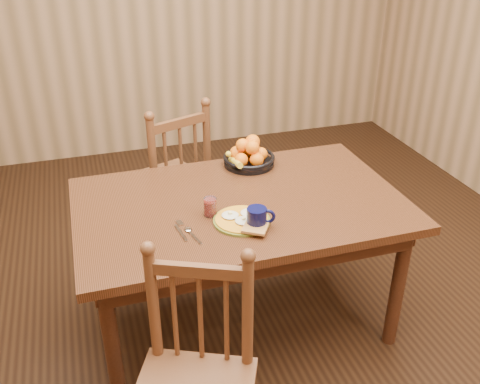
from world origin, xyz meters
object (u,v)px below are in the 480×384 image
object	(u,v)px
fruit_bowl	(249,156)
breakfast_plate	(242,220)
coffee_mug	(258,218)
chair_far	(170,181)
dining_table	(240,216)

from	to	relation	value
fruit_bowl	breakfast_plate	bearing A→B (deg)	-110.78
coffee_mug	fruit_bowl	size ratio (longest dim) A/B	0.46
coffee_mug	chair_far	bearing A→B (deg)	101.36
chair_far	dining_table	bearing A→B (deg)	83.75
dining_table	chair_far	xyz separation A→B (m)	(-0.21, 0.81, -0.17)
dining_table	fruit_bowl	xyz separation A→B (m)	(0.17, 0.38, 0.14)
chair_far	breakfast_plate	xyz separation A→B (m)	(0.16, -1.01, 0.27)
breakfast_plate	coffee_mug	xyz separation A→B (m)	(0.05, -0.06, 0.04)
dining_table	coffee_mug	size ratio (longest dim) A/B	11.96
coffee_mug	fruit_bowl	xyz separation A→B (m)	(0.17, 0.64, 0.00)
chair_far	fruit_bowl	bearing A→B (deg)	110.54
breakfast_plate	chair_far	bearing A→B (deg)	99.24
dining_table	chair_far	distance (m)	0.86
dining_table	breakfast_plate	xyz separation A→B (m)	(-0.05, -0.19, 0.10)
dining_table	fruit_bowl	bearing A→B (deg)	66.04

